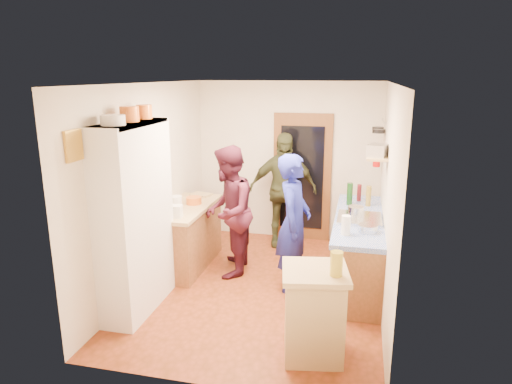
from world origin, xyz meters
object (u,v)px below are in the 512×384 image
(hutch_body, at_px, (135,219))
(right_counter_base, at_px, (357,251))
(person_hob, at_px, (296,224))
(person_back, at_px, (284,190))
(person_left, at_px, (231,211))
(island_base, at_px, (314,315))

(hutch_body, xyz_separation_m, right_counter_base, (2.50, 1.30, -0.68))
(right_counter_base, xyz_separation_m, person_hob, (-0.77, -0.42, 0.46))
(hutch_body, distance_m, right_counter_base, 2.90)
(person_hob, relative_size, person_back, 0.96)
(hutch_body, relative_size, person_hob, 1.25)
(person_back, bearing_deg, person_left, -126.02)
(person_back, bearing_deg, person_hob, -87.77)
(island_base, height_order, person_back, person_back)
(island_base, relative_size, person_left, 0.48)
(island_base, height_order, person_hob, person_hob)
(hutch_body, height_order, island_base, hutch_body)
(island_base, distance_m, person_left, 2.21)
(right_counter_base, height_order, person_hob, person_hob)
(person_hob, bearing_deg, hutch_body, 120.28)
(hutch_body, height_order, person_left, hutch_body)
(hutch_body, xyz_separation_m, person_hob, (1.73, 0.88, -0.22))
(hutch_body, bearing_deg, person_left, 56.63)
(hutch_body, bearing_deg, person_hob, 27.09)
(island_base, xyz_separation_m, person_hob, (-0.39, 1.39, 0.45))
(person_left, bearing_deg, island_base, 30.81)
(island_base, xyz_separation_m, person_back, (-0.80, 2.93, 0.49))
(right_counter_base, relative_size, island_base, 2.56)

